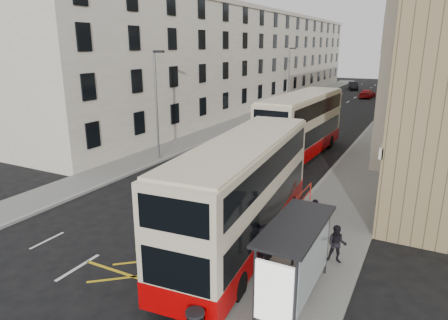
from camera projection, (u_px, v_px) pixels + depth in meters
The scene contains 20 objects.
ground at pixel (113, 246), 17.54m from camera, with size 200.00×200.00×0.00m, color black.
pavement_right at pixel (387, 133), 39.50m from camera, with size 4.00×120.00×0.15m, color slate.
pavement_left at pixel (244, 120), 46.40m from camera, with size 3.00×120.00×0.15m, color slate.
kerb_right at pixel (365, 131), 40.39m from camera, with size 0.25×120.00×0.15m, color gray.
kerb_left at pixel (256, 121), 45.73m from camera, with size 0.25×120.00×0.15m, color gray.
road_markings at pixel (338, 108), 55.84m from camera, with size 10.00×110.00×0.01m, color silver, non-canonical shape.
terrace_left at pixel (252, 58), 60.44m from camera, with size 9.18×79.00×13.25m.
bus_shelter at pixel (296, 249), 12.90m from camera, with size 1.65×4.25×2.70m.
guard_railing at pixel (292, 208), 19.42m from camera, with size 0.06×6.56×1.01m.
street_lamp_near at pixel (157, 100), 29.30m from camera, with size 0.93×0.18×8.00m.
street_lamp_far at pixel (289, 74), 54.83m from camera, with size 0.93×0.18×8.00m.
double_decker_front at pixel (243, 193), 16.99m from camera, with size 3.78×12.11×4.75m.
double_decker_rear at pixel (302, 125), 30.86m from camera, with size 3.29×12.41×4.91m.
pedestrian_near at pixel (264, 248), 15.12m from camera, with size 0.70×0.46×1.92m, color black.
pedestrian_mid at pixel (337, 244), 15.74m from camera, with size 0.76×0.59×1.57m, color black.
pedestrian_far at pixel (314, 218), 17.88m from camera, with size 1.04×0.43×1.77m, color black.
white_van at pixel (294, 108), 50.28m from camera, with size 2.69×5.83×1.62m, color white.
car_silver at pixel (332, 94), 66.35m from camera, with size 1.51×3.76×1.28m, color #9C9EA3.
car_dark at pixel (353, 86), 78.31m from camera, with size 1.65×4.73×1.56m, color black.
car_red at pixel (367, 94), 66.26m from camera, with size 1.92×4.72×1.37m, color #AD0F12.
Camera 1 is at (11.65, -11.74, 8.50)m, focal length 32.00 mm.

